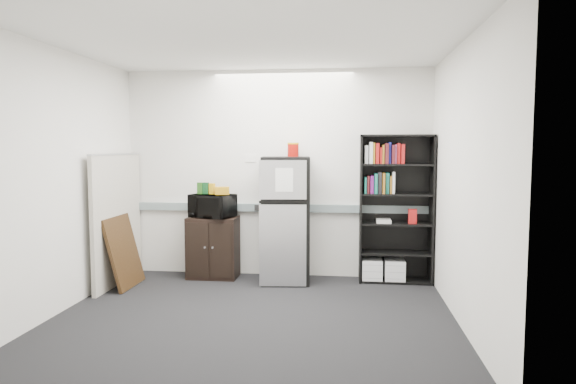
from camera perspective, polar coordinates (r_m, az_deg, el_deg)
The scene contains 18 objects.
floor at distance 5.29m, azimuth -3.88°, elevation -13.72°, with size 4.00×4.00×0.00m, color black.
wall_back at distance 6.75m, azimuth -1.26°, elevation 2.06°, with size 4.00×0.02×2.70m, color white.
wall_right at distance 5.05m, azimuth 18.93°, elevation 0.80°, with size 0.02×3.50×2.70m, color white.
wall_left at distance 5.73m, azimuth -24.03°, elevation 1.11°, with size 0.02×3.50×2.70m, color white.
ceiling at distance 5.11m, azimuth -4.06°, elevation 16.32°, with size 4.00×3.50×0.02m, color white.
electrical_raceway at distance 6.75m, azimuth -1.28°, elevation -1.77°, with size 3.92×0.05×0.10m, color gray.
wall_note at distance 6.79m, azimuth -4.20°, elevation 3.75°, with size 0.14×0.00×0.10m, color white.
bookshelf at distance 6.56m, azimuth 11.69°, elevation -1.44°, with size 0.90×0.34×1.85m.
cubicle_partition at distance 6.69m, azimuth -18.42°, elevation -2.85°, with size 0.06×1.30×1.62m.
cabinet at distance 6.78m, azimuth -8.32°, elevation -6.10°, with size 0.64×0.43×0.79m.
microwave at distance 6.68m, azimuth -8.41°, elevation -1.53°, with size 0.54×0.36×0.30m, color black.
snack_box_a at distance 6.74m, azimuth -9.72°, elevation 0.41°, with size 0.07×0.05×0.15m, color #235317.
snack_box_b at distance 6.72m, azimuth -9.13°, elevation 0.41°, with size 0.07×0.05×0.15m, color #0D3D19.
snack_box_c at distance 6.69m, azimuth -8.44°, elevation 0.36°, with size 0.07×0.05×0.14m, color gold.
snack_bag at distance 6.61m, azimuth -7.34°, elevation 0.14°, with size 0.18×0.10×0.10m, color #BA8312.
refrigerator at distance 6.45m, azimuth -0.26°, elevation -3.08°, with size 0.65×0.67×1.58m.
coffee_can at distance 6.51m, azimuth 0.58°, elevation 4.82°, with size 0.15×0.15×0.20m.
framed_poster at distance 6.58m, azimuth -17.77°, elevation -6.25°, with size 0.25×0.68×0.86m.
Camera 1 is at (0.92, -4.92, 1.70)m, focal length 32.00 mm.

